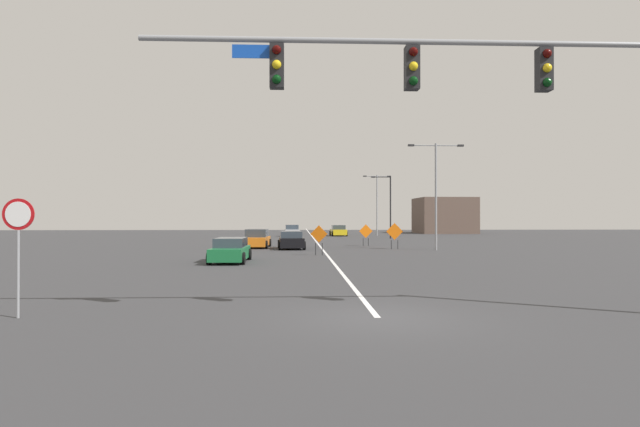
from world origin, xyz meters
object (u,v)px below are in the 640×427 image
street_lamp_mid_right (436,186)px  car_silver_near (292,231)px  construction_sign_right_shoulder (319,236)px  car_yellow_approaching (338,231)px  stop_sign (18,234)px  construction_sign_right_lane (395,233)px  traffic_signal_assembly (486,91)px  construction_sign_median_far (366,232)px  car_black_passing (291,240)px  street_lamp_mid_left (389,203)px  street_lamp_near_right (377,200)px  car_green_distant (230,250)px  car_orange_far (257,239)px

street_lamp_mid_right → car_silver_near: (-10.91, 28.83, -4.07)m
construction_sign_right_shoulder → car_yellow_approaching: construction_sign_right_shoulder is taller
stop_sign → construction_sign_right_lane: (14.15, 27.28, -0.77)m
traffic_signal_assembly → construction_sign_right_shoulder: bearing=98.5°
stop_sign → car_yellow_approaching: bearing=77.9°
stop_sign → car_silver_near: stop_sign is taller
street_lamp_mid_right → car_yellow_approaching: bearing=99.1°
construction_sign_median_far → car_black_passing: (-6.28, -4.01, -0.51)m
street_lamp_mid_left → street_lamp_near_right: 8.94m
street_lamp_mid_right → car_green_distant: bearing=-144.3°
street_lamp_mid_left → car_silver_near: (-11.14, 7.15, -3.37)m
traffic_signal_assembly → construction_sign_right_shoulder: traffic_signal_assembly is taller
street_lamp_near_right → construction_sign_right_lane: size_ratio=4.00×
street_lamp_mid_right → car_orange_far: bearing=163.7°
construction_sign_right_shoulder → car_orange_far: construction_sign_right_shoulder is taller
street_lamp_mid_right → car_green_distant: size_ratio=1.73×
street_lamp_mid_left → car_green_distant: (-14.13, -31.65, -3.41)m
street_lamp_near_right → car_black_passing: street_lamp_near_right is taller
construction_sign_right_shoulder → car_yellow_approaching: size_ratio=0.45×
construction_sign_right_shoulder → car_orange_far: size_ratio=0.41×
street_lamp_mid_right → car_silver_near: bearing=110.7°
street_lamp_near_right → car_black_passing: 30.87m
traffic_signal_assembly → stop_sign: bearing=178.2°
street_lamp_near_right → construction_sign_right_shoulder: 36.90m
car_silver_near → car_black_passing: car_silver_near is taller
street_lamp_mid_right → car_green_distant: 17.60m
construction_sign_median_far → car_green_distant: (-9.45, -16.00, -0.52)m
construction_sign_right_shoulder → car_orange_far: bearing=117.4°
construction_sign_median_far → construction_sign_right_shoulder: size_ratio=0.96×
construction_sign_right_shoulder → street_lamp_mid_right: bearing=29.4°
construction_sign_right_lane → car_yellow_approaching: size_ratio=0.47×
traffic_signal_assembly → street_lamp_mid_right: bearing=77.8°
street_lamp_mid_right → construction_sign_right_shoulder: bearing=-150.6°
stop_sign → car_green_distant: (3.11, 16.01, -1.39)m
construction_sign_right_shoulder → car_silver_near: bearing=93.4°
construction_sign_right_lane → car_green_distant: size_ratio=0.44×
construction_sign_right_shoulder → car_black_passing: bearing=104.7°
street_lamp_mid_left → construction_sign_median_far: size_ratio=3.91×
street_lamp_near_right → construction_sign_right_lane: street_lamp_near_right is taller
car_orange_far → construction_sign_median_far: bearing=12.9°
construction_sign_right_lane → car_yellow_approaching: (-2.02, 29.21, -0.60)m
street_lamp_near_right → car_black_passing: bearing=-111.0°
construction_sign_median_far → car_yellow_approaching: (-0.43, 24.48, -0.50)m
construction_sign_median_far → car_orange_far: construction_sign_median_far is taller
construction_sign_right_shoulder → car_black_passing: construction_sign_right_shoulder is taller
construction_sign_right_lane → car_orange_far: bearing=166.0°
car_yellow_approaching → car_green_distant: car_yellow_approaching is taller
construction_sign_right_lane → car_green_distant: construction_sign_right_lane is taller
street_lamp_mid_right → car_silver_near: street_lamp_mid_right is taller
street_lamp_mid_right → car_black_passing: street_lamp_mid_right is taller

